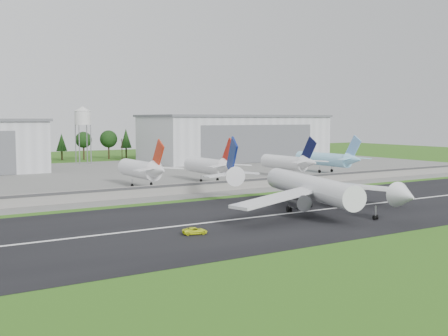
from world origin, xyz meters
TOP-DOWN VIEW (x-y plane):
  - ground at (0.00, 0.00)m, footprint 600.00×600.00m
  - runway at (0.00, 10.00)m, footprint 320.00×60.00m
  - runway_centerline at (0.00, 10.00)m, footprint 220.00×1.00m
  - apron at (0.00, 120.00)m, footprint 320.00×150.00m
  - blast_fence at (0.00, 54.99)m, footprint 240.00×0.61m
  - hangar_east at (75.00, 164.92)m, footprint 102.00×47.00m
  - water_tower at (-5.00, 185.00)m, footprint 8.40×8.40m
  - utility_poles at (0.00, 200.00)m, footprint 230.00×3.00m
  - treeline at (0.00, 215.00)m, footprint 320.00×16.00m
  - main_airliner at (-4.37, 9.58)m, footprint 55.22×58.37m
  - ground_vehicle at (-42.66, 0.56)m, footprint 5.45×3.44m
  - parked_jet_red_a at (-19.95, 76.58)m, footprint 7.36×31.29m
  - parked_jet_red_b at (6.67, 76.56)m, footprint 7.36×31.29m
  - parked_jet_navy at (42.47, 76.54)m, footprint 7.36×31.29m
  - parked_jet_skyblue at (67.66, 81.55)m, footprint 7.36×37.29m

SIDE VIEW (x-z plane):
  - ground at x=0.00m, z-range 0.00..0.00m
  - utility_poles at x=0.00m, z-range -6.00..6.00m
  - treeline at x=0.00m, z-range -11.00..11.00m
  - runway at x=0.00m, z-range 0.00..0.10m
  - apron at x=0.00m, z-range 0.00..0.10m
  - runway_centerline at x=0.00m, z-range 0.10..0.12m
  - ground_vehicle at x=-42.66m, z-range 0.10..1.50m
  - blast_fence at x=0.00m, z-range 0.06..3.56m
  - main_airliner at x=-4.37m, z-range -4.19..13.98m
  - parked_jet_navy at x=42.47m, z-range -2.22..14.33m
  - parked_jet_skyblue at x=67.66m, z-range -2.25..14.36m
  - parked_jet_red_b at x=6.67m, z-range -2.16..14.55m
  - parked_jet_red_a at x=-19.95m, z-range -2.12..14.68m
  - hangar_east at x=75.00m, z-range 0.03..25.23m
  - water_tower at x=-5.00m, z-range 9.85..39.25m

